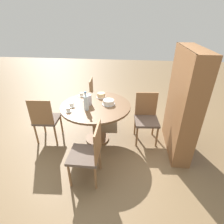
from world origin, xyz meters
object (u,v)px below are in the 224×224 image
at_px(chair_a, 45,119).
at_px(coffee_pot, 88,99).
at_px(chair_b, 89,153).
at_px(chair_d, 98,97).
at_px(cup_a, 68,110).
at_px(cup_d, 82,95).
at_px(cake_main, 109,102).
at_px(bookshelf, 181,106).
at_px(water_bottle, 86,103).
at_px(chair_c, 146,117).
at_px(cup_c, 86,99).
at_px(cup_b, 72,105).
at_px(cake_second, 101,95).

xyz_separation_m(chair_a, coffee_pot, (-0.14, 0.78, 0.36)).
distance_m(chair_b, chair_d, 1.84).
height_order(cup_a, cup_d, same).
relative_size(chair_d, cake_main, 4.09).
height_order(bookshelf, cup_a, bookshelf).
bearing_deg(cake_main, water_bottle, -54.96).
relative_size(chair_c, cup_d, 6.65).
bearing_deg(cup_c, cake_main, 74.48).
distance_m(bookshelf, cup_b, 1.82).
distance_m(chair_d, cake_main, 0.98).
bearing_deg(chair_a, cup_d, -143.55).
bearing_deg(cup_a, cup_c, 156.60).
xyz_separation_m(chair_b, chair_c, (-1.06, 0.84, 0.00)).
distance_m(bookshelf, cake_main, 1.20).
relative_size(cake_second, cup_c, 1.34).
bearing_deg(cup_b, cake_second, 134.12).
bearing_deg(coffee_pot, chair_d, -179.54).
bearing_deg(cup_d, chair_c, 80.13).
xyz_separation_m(chair_c, cup_a, (0.41, -1.31, 0.29)).
relative_size(cake_second, cup_b, 1.34).
bearing_deg(chair_d, cup_c, 169.94).
relative_size(chair_d, cake_second, 4.96).
xyz_separation_m(bookshelf, cake_main, (-0.12, -1.20, -0.06)).
relative_size(cup_b, cup_d, 1.00).
bearing_deg(chair_a, cup_a, 160.28).
distance_m(coffee_pot, cup_d, 0.41).
xyz_separation_m(bookshelf, cup_c, (-0.24, -1.63, -0.07)).
relative_size(water_bottle, cup_b, 2.36).
distance_m(cake_main, cup_b, 0.64).
xyz_separation_m(chair_a, chair_d, (-1.03, 0.77, 0.00)).
height_order(chair_b, cake_second, chair_b).
xyz_separation_m(chair_c, cake_second, (-0.20, -0.86, 0.31)).
distance_m(cake_main, cup_d, 0.64).
height_order(chair_c, cake_second, chair_c).
bearing_deg(cup_b, cup_d, 173.01).
distance_m(cup_a, cup_d, 0.63).
bearing_deg(cake_second, cake_main, 31.76).
xyz_separation_m(chair_a, cup_c, (-0.29, 0.70, 0.29)).
relative_size(bookshelf, cup_a, 12.73).
height_order(chair_c, chair_d, same).
height_order(chair_a, cup_b, chair_a).
bearing_deg(cup_a, chair_b, 35.90).
distance_m(water_bottle, cup_c, 0.38).
bearing_deg(chair_d, cake_main, -161.88).
xyz_separation_m(cake_second, cup_b, (0.43, -0.44, -0.01)).
distance_m(cake_main, cup_a, 0.70).
xyz_separation_m(chair_d, bookshelf, (0.98, 1.56, 0.36)).
distance_m(chair_a, water_bottle, 0.89).
bearing_deg(bookshelf, cake_second, 73.66).
bearing_deg(cup_d, cake_main, 61.52).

